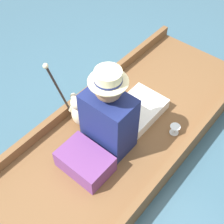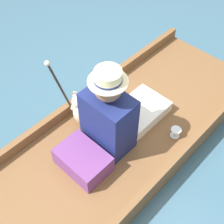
% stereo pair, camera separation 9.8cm
% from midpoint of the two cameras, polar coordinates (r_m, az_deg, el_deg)
% --- Properties ---
extents(ground_plane, '(16.00, 16.00, 0.00)m').
position_cam_midpoint_polar(ground_plane, '(2.96, 0.85, -5.33)').
color(ground_plane, '#385B70').
extents(punt_boat, '(1.14, 3.00, 0.25)m').
position_cam_midpoint_polar(punt_boat, '(2.89, 0.87, -4.39)').
color(punt_boat, brown).
rests_on(punt_boat, ground_plane).
extents(seat_cushion, '(0.43, 0.30, 0.18)m').
position_cam_midpoint_polar(seat_cushion, '(2.57, -5.98, -9.09)').
color(seat_cushion, '#6B3875').
rests_on(seat_cushion, punt_boat).
extents(seated_person, '(0.41, 0.83, 0.83)m').
position_cam_midpoint_polar(seated_person, '(2.59, -0.41, -0.43)').
color(seated_person, white).
rests_on(seated_person, punt_boat).
extents(teddy_bear, '(0.25, 0.15, 0.36)m').
position_cam_midpoint_polar(teddy_bear, '(2.79, -7.03, 0.17)').
color(teddy_bear, beige).
rests_on(teddy_bear, punt_boat).
extents(wine_glass, '(0.09, 0.09, 0.09)m').
position_cam_midpoint_polar(wine_glass, '(2.83, 10.47, -2.99)').
color(wine_glass, silver).
rests_on(wine_glass, punt_boat).
extents(walking_cane, '(0.04, 0.22, 0.78)m').
position_cam_midpoint_polar(walking_cane, '(2.60, -10.86, 4.16)').
color(walking_cane, '#2D2823').
rests_on(walking_cane, punt_boat).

